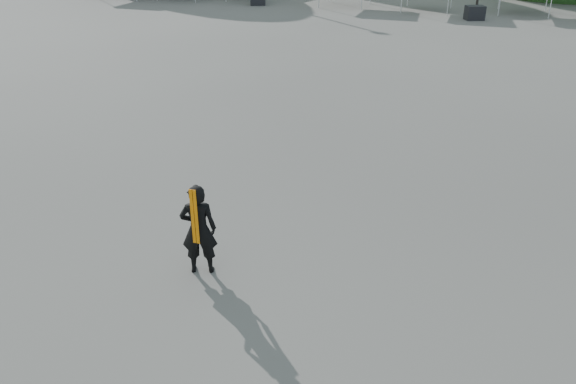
% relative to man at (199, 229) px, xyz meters
% --- Properties ---
extents(ground, '(120.00, 120.00, 0.00)m').
position_rel_man_xyz_m(ground, '(0.44, 2.77, -0.85)').
color(ground, '#474442').
rests_on(ground, ground).
extents(man, '(0.72, 0.60, 1.70)m').
position_rel_man_xyz_m(man, '(0.00, 0.00, 0.00)').
color(man, black).
rests_on(man, ground).
extents(crate_mid, '(1.26, 1.13, 0.80)m').
position_rel_man_xyz_m(crate_mid, '(3.50, 28.40, -0.45)').
color(crate_mid, black).
rests_on(crate_mid, ground).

